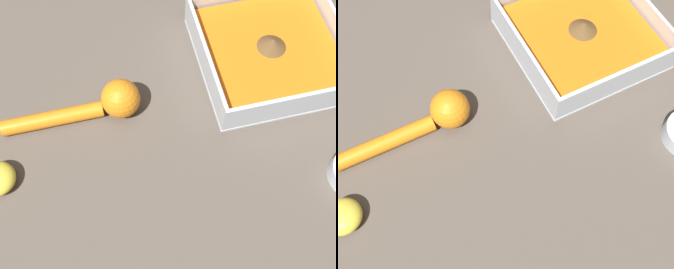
{
  "view_description": "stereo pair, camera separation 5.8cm",
  "coord_description": "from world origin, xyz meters",
  "views": [
    {
      "loc": [
        -0.26,
        -0.32,
        0.56
      ],
      "look_at": [
        -0.2,
        -0.07,
        0.03
      ],
      "focal_mm": 42.0,
      "sensor_mm": 36.0,
      "label": 1
    },
    {
      "loc": [
        -0.31,
        -0.3,
        0.56
      ],
      "look_at": [
        -0.2,
        -0.07,
        0.03
      ],
      "focal_mm": 42.0,
      "sensor_mm": 36.0,
      "label": 2
    }
  ],
  "objects": [
    {
      "name": "ground_plane",
      "position": [
        0.0,
        0.0,
        0.0
      ],
      "size": [
        4.0,
        4.0,
        0.0
      ],
      "primitive_type": "plane",
      "color": "brown"
    },
    {
      "name": "square_dish",
      "position": [
        0.01,
        0.05,
        0.02
      ],
      "size": [
        0.23,
        0.23,
        0.06
      ],
      "color": "silver",
      "rests_on": "ground_plane"
    },
    {
      "name": "lemon_squeezer",
      "position": [
        -0.29,
        0.01,
        0.03
      ],
      "size": [
        0.22,
        0.06,
        0.06
      ],
      "rotation": [
        0.0,
        0.0,
        0.0
      ],
      "color": "orange",
      "rests_on": "ground_plane"
    },
    {
      "name": "lemon_half",
      "position": [
        -0.45,
        -0.08,
        0.01
      ],
      "size": [
        0.05,
        0.05,
        0.03
      ],
      "color": "yellow",
      "rests_on": "ground_plane"
    }
  ]
}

